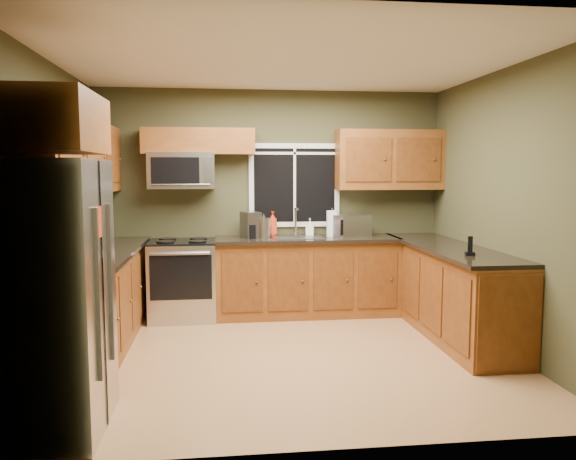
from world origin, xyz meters
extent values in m
plane|color=#A57748|center=(0.00, 0.00, 0.00)|extent=(4.20, 4.20, 0.00)
plane|color=white|center=(0.00, 0.00, 2.70)|extent=(4.20, 4.20, 0.00)
plane|color=#3D3D23|center=(0.00, 1.80, 1.35)|extent=(4.20, 0.00, 4.20)
plane|color=#3D3D23|center=(0.00, -1.80, 1.35)|extent=(4.20, 0.00, 4.20)
plane|color=#3D3D23|center=(-2.10, 0.00, 1.35)|extent=(0.00, 3.60, 3.60)
plane|color=#3D3D23|center=(2.10, 0.00, 1.35)|extent=(0.00, 3.60, 3.60)
cube|color=white|center=(0.30, 1.79, 1.55)|extent=(1.12, 0.03, 1.02)
cube|color=black|center=(0.30, 1.78, 1.55)|extent=(1.00, 0.01, 0.90)
cube|color=white|center=(0.30, 1.77, 1.55)|extent=(0.03, 0.01, 0.90)
cube|color=white|center=(0.30, 1.77, 1.94)|extent=(1.00, 0.01, 0.03)
cube|color=brown|center=(-1.80, 0.48, 0.45)|extent=(0.60, 2.65, 0.90)
cube|color=black|center=(-1.78, 0.48, 0.92)|extent=(0.65, 2.65, 0.04)
cube|color=brown|center=(0.42, 1.50, 0.45)|extent=(2.17, 0.60, 0.90)
cube|color=black|center=(0.42, 1.48, 0.92)|extent=(2.17, 0.65, 0.04)
cube|color=brown|center=(1.80, 0.55, 0.45)|extent=(0.60, 2.50, 0.90)
cube|color=#603111|center=(1.80, -0.71, 0.45)|extent=(0.56, 0.02, 0.82)
cube|color=black|center=(1.78, 0.55, 0.92)|extent=(0.65, 2.50, 0.04)
cube|color=brown|center=(-1.94, 0.48, 1.86)|extent=(0.33, 2.65, 0.72)
cube|color=brown|center=(-0.85, 1.64, 2.07)|extent=(1.30, 0.33, 0.30)
cube|color=brown|center=(1.45, 1.64, 1.86)|extent=(1.30, 0.33, 0.72)
cube|color=brown|center=(-1.74, -1.30, 2.03)|extent=(0.72, 0.90, 0.38)
cube|color=#B7B7BC|center=(-1.74, -1.30, 0.90)|extent=(0.72, 0.90, 1.80)
cube|color=slate|center=(-1.37, -1.50, 0.95)|extent=(0.03, 0.04, 1.10)
cube|color=slate|center=(-1.37, -1.10, 0.95)|extent=(0.03, 0.04, 1.10)
cube|color=black|center=(-1.38, -1.30, 0.90)|extent=(0.01, 0.02, 1.78)
cube|color=red|center=(-1.37, -1.40, 1.40)|extent=(0.01, 0.14, 0.20)
cube|color=#B7B7BC|center=(-1.05, 1.48, 0.45)|extent=(0.76, 0.65, 0.90)
cube|color=black|center=(-1.05, 1.48, 0.91)|extent=(0.76, 0.64, 0.03)
cube|color=black|center=(-1.05, 1.15, 0.55)|extent=(0.68, 0.02, 0.50)
cylinder|color=slate|center=(-1.05, 1.12, 0.82)|extent=(0.64, 0.04, 0.04)
cylinder|color=black|center=(-1.23, 1.33, 0.93)|extent=(0.20, 0.20, 0.01)
cylinder|color=black|center=(-0.87, 1.33, 0.93)|extent=(0.20, 0.20, 0.01)
cylinder|color=black|center=(-1.23, 1.61, 0.93)|extent=(0.20, 0.20, 0.01)
cylinder|color=black|center=(-0.87, 1.61, 0.93)|extent=(0.20, 0.20, 0.01)
cube|color=#B7B7BC|center=(-1.05, 1.61, 1.73)|extent=(0.76, 0.38, 0.42)
cube|color=black|center=(-1.11, 1.42, 1.73)|extent=(0.54, 0.01, 0.30)
cube|color=slate|center=(-0.74, 1.42, 1.73)|extent=(0.10, 0.01, 0.30)
cylinder|color=slate|center=(-1.05, 1.40, 1.57)|extent=(0.66, 0.02, 0.02)
cube|color=slate|center=(0.30, 1.48, 0.94)|extent=(0.60, 0.42, 0.02)
cylinder|color=#B7B7BC|center=(0.30, 1.68, 1.11)|extent=(0.03, 0.03, 0.34)
cylinder|color=#B7B7BC|center=(0.30, 1.60, 1.27)|extent=(0.03, 0.18, 0.03)
cube|color=#B7B7BC|center=(0.94, 1.50, 1.07)|extent=(0.51, 0.46, 0.26)
cube|color=black|center=(0.94, 1.34, 1.07)|extent=(0.33, 0.15, 0.18)
cube|color=slate|center=(-0.25, 1.52, 1.09)|extent=(0.26, 0.28, 0.31)
cylinder|color=black|center=(-0.25, 1.43, 1.02)|extent=(0.15, 0.15, 0.16)
cylinder|color=#B7B7BC|center=(-0.11, 1.49, 1.06)|extent=(0.20, 0.20, 0.24)
cone|color=black|center=(-0.11, 1.49, 1.20)|extent=(0.13, 0.13, 0.06)
cylinder|color=white|center=(0.73, 1.54, 1.10)|extent=(0.17, 0.17, 0.31)
cylinder|color=slate|center=(0.73, 1.54, 1.26)|extent=(0.03, 0.03, 0.04)
imported|color=red|center=(0.02, 1.70, 1.09)|extent=(0.15, 0.15, 0.30)
imported|color=white|center=(0.48, 1.70, 1.04)|extent=(0.11, 0.12, 0.21)
imported|color=white|center=(-0.25, 1.58, 1.03)|extent=(0.18, 0.18, 0.18)
cube|color=black|center=(1.70, -0.13, 0.96)|extent=(0.10, 0.10, 0.04)
cube|color=black|center=(1.70, -0.13, 1.05)|extent=(0.05, 0.04, 0.15)
camera|label=1|loc=(-0.59, -5.06, 1.72)|focal=35.00mm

